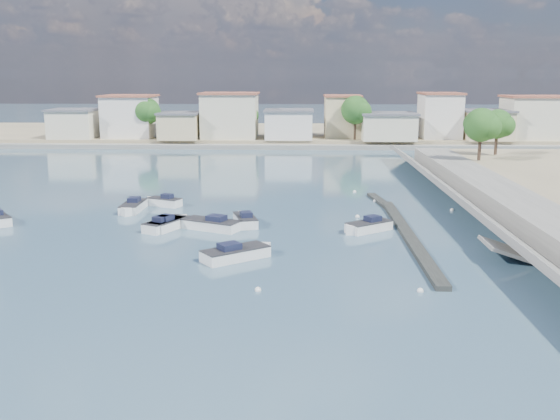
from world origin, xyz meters
The scene contains 16 objects.
ground centered at (0.00, 40.00, 0.00)m, with size 400.00×400.00×0.00m, color #325365.
seawall_walkway centered at (18.50, 13.00, 0.90)m, with size 5.00×90.00×1.80m, color slate.
breakwater centered at (6.90, 12.69, 0.17)m, with size 2.00×31.02×0.35m.
far_shore_land centered at (0.00, 92.00, 0.70)m, with size 160.00×40.00×1.40m, color gray.
far_shore_quay centered at (0.00, 71.00, 0.40)m, with size 160.00×2.50×0.80m, color slate.
far_town centered at (10.71, 76.92, 4.93)m, with size 113.01×12.80×8.35m.
shore_trees centered at (8.34, 68.11, 6.22)m, with size 74.56×38.32×7.92m.
motorboat_a centered at (-6.75, 14.10, 0.38)m, with size 2.58×4.50×1.48m.
motorboat_b centered at (-13.39, 12.18, 0.38)m, with size 3.34×4.45×1.48m.
motorboat_c centered at (-9.70, 12.33, 0.38)m, with size 5.52×3.87×1.48m.
motorboat_d centered at (3.81, 11.88, 0.38)m, with size 4.26×3.76×1.48m.
motorboat_e centered at (-13.07, 12.49, 0.38)m, with size 3.28×4.52×1.48m.
motorboat_f centered at (-15.72, 21.77, 0.38)m, with size 3.82×2.66×1.48m.
motorboat_g centered at (-18.13, 19.07, 0.38)m, with size 1.81×4.96×1.48m.
motorboat_h centered at (-6.28, 3.60, 0.38)m, with size 5.10×4.49×1.48m.
mooring_buoys centered at (4.65, 14.28, 0.05)m, with size 17.84×33.39×0.41m.
Camera 1 is at (-1.89, -39.58, 13.07)m, focal length 40.00 mm.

